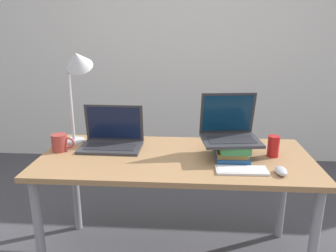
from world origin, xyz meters
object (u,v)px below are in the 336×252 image
object	(u,v)px
wireless_keyboard	(242,170)
laptop_left	(112,139)
mug	(60,143)
desk_lamp	(77,71)
laptop_on_books	(229,131)
mouse	(281,171)
soda_can	(273,146)
book_stack	(232,150)

from	to	relation	value
wireless_keyboard	laptop_left	bearing A→B (deg)	156.76
mug	desk_lamp	world-z (taller)	desk_lamp
laptop_left	desk_lamp	xyz separation A→B (m)	(-0.20, 0.04, 0.41)
desk_lamp	wireless_keyboard	bearing A→B (deg)	-20.69
laptop_on_books	wireless_keyboard	world-z (taller)	laptop_on_books
laptop_on_books	wireless_keyboard	size ratio (longest dim) A/B	1.31
mouse	laptop_left	bearing A→B (deg)	160.06
laptop_left	laptop_on_books	xyz separation A→B (m)	(0.71, -0.10, 0.10)
laptop_on_books	mug	world-z (taller)	laptop_on_books
laptop_on_books	desk_lamp	bearing A→B (deg)	171.69
soda_can	mouse	bearing A→B (deg)	-93.74
laptop_left	mouse	bearing A→B (deg)	-19.94
laptop_on_books	mug	size ratio (longest dim) A/B	2.52
mouse	soda_can	xyz separation A→B (m)	(0.02, 0.25, 0.04)
laptop_on_books	mug	xyz separation A→B (m)	(-1.00, 0.00, -0.10)
laptop_on_books	wireless_keyboard	xyz separation A→B (m)	(0.04, -0.23, -0.14)
wireless_keyboard	desk_lamp	distance (m)	1.12
laptop_left	laptop_on_books	distance (m)	0.72
mouse	book_stack	bearing A→B (deg)	136.94
laptop_on_books	desk_lamp	size ratio (longest dim) A/B	0.56
mug	wireless_keyboard	bearing A→B (deg)	-12.40
mouse	soda_can	bearing A→B (deg)	86.26
book_stack	mug	bearing A→B (deg)	177.72
wireless_keyboard	mouse	distance (m)	0.19
mug	desk_lamp	xyz separation A→B (m)	(0.09, 0.13, 0.41)
laptop_on_books	mouse	distance (m)	0.37
mug	desk_lamp	distance (m)	0.44
laptop_left	desk_lamp	world-z (taller)	desk_lamp
book_stack	desk_lamp	world-z (taller)	desk_lamp
wireless_keyboard	mouse	bearing A→B (deg)	-5.89
laptop_left	soda_can	world-z (taller)	laptop_left
mug	soda_can	distance (m)	1.26
wireless_keyboard	soda_can	distance (m)	0.31
wireless_keyboard	soda_can	size ratio (longest dim) A/B	2.19
mouse	mug	world-z (taller)	mug
laptop_on_books	mouse	world-z (taller)	laptop_on_books
book_stack	mug	xyz separation A→B (m)	(-1.02, 0.04, 0.00)
wireless_keyboard	desk_lamp	size ratio (longest dim) A/B	0.43
laptop_left	desk_lamp	size ratio (longest dim) A/B	0.61
laptop_left	book_stack	world-z (taller)	laptop_left
wireless_keyboard	soda_can	xyz separation A→B (m)	(0.21, 0.23, 0.05)
laptop_on_books	laptop_left	bearing A→B (deg)	172.31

